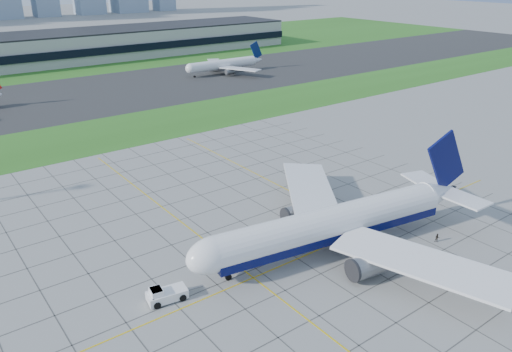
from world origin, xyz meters
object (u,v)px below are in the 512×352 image
Objects in this scene: crew_far at (437,238)px; distant_jet_2 at (224,64)px; pushback_tug at (165,294)px; airliner at (333,224)px; crew_near at (154,304)px.

distant_jet_2 reaches higher than crew_far.
distant_jet_2 reaches higher than pushback_tug.
crew_far is 0.04× the size of distant_jet_2.
pushback_tug is 52.18m from crew_far.
airliner is 32.67m from pushback_tug.
distant_jet_2 is (108.27, 147.04, 3.36)m from pushback_tug.
pushback_tug is (-32.07, 4.67, -4.15)m from airliner.
crew_far is 172.11m from distant_jet_2.
crew_near is at bearing -177.34° from airliner.
crew_near is 0.99× the size of crew_far.
airliner reaches higher than crew_near.
crew_near is at bearing -152.05° from pushback_tug.
crew_near is 184.64m from distant_jet_2.
crew_near is at bearing -126.80° from distant_jet_2.
airliner is 34.87m from crew_near.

